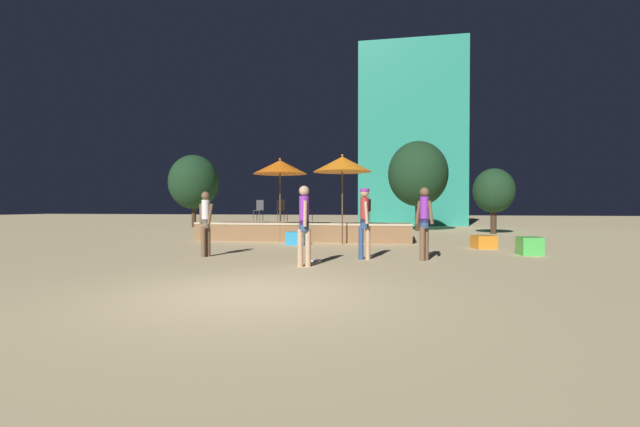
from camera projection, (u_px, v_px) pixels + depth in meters
ground_plane at (251, 294)px, 6.54m from camera, size 120.00×120.00×0.00m
wooden_deck at (307, 231)px, 17.46m from camera, size 8.36×3.14×0.72m
patio_umbrella_0 at (342, 164)px, 15.10m from camera, size 2.08×2.08×3.19m
patio_umbrella_1 at (280, 167)px, 16.05m from camera, size 2.03×2.03×3.16m
cube_seat_0 at (530, 246)px, 11.77m from camera, size 0.63×0.63×0.50m
cube_seat_1 at (484, 242)px, 13.61m from camera, size 0.77×0.77×0.42m
cube_seat_2 at (296, 238)px, 14.93m from camera, size 0.65×0.65×0.45m
person_0 at (424, 220)px, 10.57m from camera, size 0.47×0.35×1.81m
person_1 at (304, 222)px, 9.51m from camera, size 0.30×0.48×1.80m
person_2 at (364, 219)px, 10.79m from camera, size 0.30×0.52×1.80m
person_3 at (206, 221)px, 11.39m from camera, size 0.48×0.29×1.74m
bistro_chair_0 at (259, 208)px, 18.63m from camera, size 0.41×0.42×0.90m
bistro_chair_1 at (368, 208)px, 16.38m from camera, size 0.43×0.43×0.90m
bistro_chair_2 at (282, 208)px, 17.86m from camera, size 0.41×0.42×0.90m
bistro_chair_3 at (306, 208)px, 17.68m from camera, size 0.48×0.48×0.90m
frisbee_disc at (315, 260)px, 10.47m from camera, size 0.28×0.28×0.03m
background_tree_0 at (494, 191)px, 20.84m from camera, size 1.97×1.97×3.20m
background_tree_1 at (418, 174)px, 23.25m from camera, size 3.22×3.22×4.89m
background_tree_2 at (194, 182)px, 27.56m from camera, size 3.17×3.17×4.66m
distant_building at (412, 136)px, 31.11m from camera, size 7.48×3.61×12.94m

